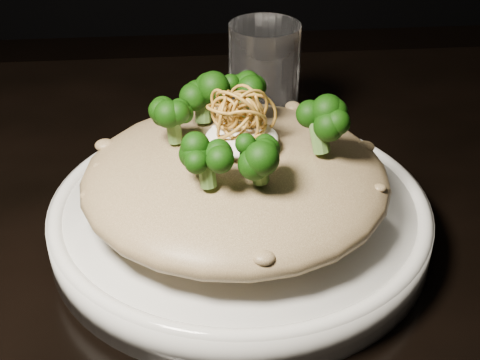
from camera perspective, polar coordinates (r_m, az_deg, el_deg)
The scene contains 7 objects.
table at distance 0.64m, azimuth 1.23°, elevation -10.27°, with size 1.10×0.80×0.75m.
plate at distance 0.57m, azimuth 0.00°, elevation -3.25°, with size 0.32×0.32×0.03m, color white.
risotto at distance 0.54m, azimuth -0.40°, elevation 0.22°, with size 0.25×0.25×0.05m, color brown.
broccoli at distance 0.52m, azimuth 0.23°, elevation 5.09°, with size 0.14×0.14×0.05m, color black, non-canonical shape.
cheese at distance 0.53m, azimuth 0.15°, elevation 3.57°, with size 0.06×0.06×0.02m, color white.
shallots at distance 0.52m, azimuth -0.36°, elevation 6.87°, with size 0.07×0.07×0.04m, color #94601F, non-canonical shape.
drinking_glass at distance 0.69m, azimuth 2.04°, elevation 8.18°, with size 0.07×0.07×0.13m, color white.
Camera 1 is at (-0.05, -0.46, 1.10)m, focal length 50.00 mm.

